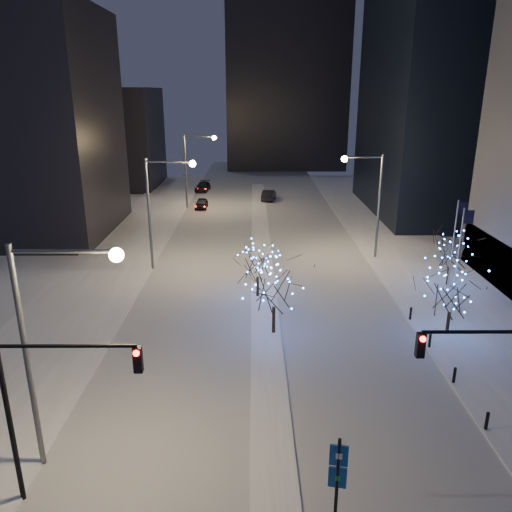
{
  "coord_description": "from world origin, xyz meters",
  "views": [
    {
      "loc": [
        -0.85,
        -15.85,
        15.4
      ],
      "look_at": [
        -0.66,
        15.61,
        5.0
      ],
      "focal_mm": 35.0,
      "sensor_mm": 36.0,
      "label": 1
    }
  ],
  "objects_px": {
    "street_lamp_w_mid": "(160,199)",
    "car_mid": "(269,195)",
    "holiday_tree_plaza_near": "(452,290)",
    "holiday_tree_plaza_far": "(451,251)",
    "street_lamp_w_far": "(193,161)",
    "holiday_tree_median_near": "(274,283)",
    "car_near": "(201,204)",
    "wayfinding_sign": "(338,473)",
    "street_lamp_w_near": "(49,328)",
    "traffic_signal_west": "(47,396)",
    "traffic_signal_east": "(505,379)",
    "car_far": "(203,187)",
    "street_lamp_east": "(370,193)",
    "holiday_tree_median_far": "(258,260)"
  },
  "relations": [
    {
      "from": "street_lamp_w_mid",
      "to": "car_mid",
      "type": "xyz_separation_m",
      "value": [
        10.44,
        30.24,
        -5.72
      ]
    },
    {
      "from": "holiday_tree_plaza_near",
      "to": "holiday_tree_plaza_far",
      "type": "xyz_separation_m",
      "value": [
        3.27,
        8.75,
        -0.11
      ]
    },
    {
      "from": "street_lamp_w_far",
      "to": "holiday_tree_median_near",
      "type": "relative_size",
      "value": 1.82
    },
    {
      "from": "car_near",
      "to": "wayfinding_sign",
      "type": "relative_size",
      "value": 1.07
    },
    {
      "from": "street_lamp_w_near",
      "to": "car_mid",
      "type": "distance_m",
      "value": 56.5
    },
    {
      "from": "car_mid",
      "to": "street_lamp_w_mid",
      "type": "bearing_deg",
      "value": 80.59
    },
    {
      "from": "car_near",
      "to": "traffic_signal_west",
      "type": "bearing_deg",
      "value": -90.0
    },
    {
      "from": "traffic_signal_east",
      "to": "street_lamp_w_far",
      "type": "bearing_deg",
      "value": 109.32
    },
    {
      "from": "traffic_signal_east",
      "to": "holiday_tree_plaza_near",
      "type": "distance_m",
      "value": 13.35
    },
    {
      "from": "street_lamp_w_far",
      "to": "wayfinding_sign",
      "type": "bearing_deg",
      "value": -78.19
    },
    {
      "from": "traffic_signal_west",
      "to": "car_far",
      "type": "height_order",
      "value": "traffic_signal_west"
    },
    {
      "from": "street_lamp_w_far",
      "to": "holiday_tree_plaza_near",
      "type": "relative_size",
      "value": 2.02
    },
    {
      "from": "street_lamp_w_far",
      "to": "traffic_signal_west",
      "type": "xyz_separation_m",
      "value": [
        0.5,
        -52.0,
        -1.74
      ]
    },
    {
      "from": "traffic_signal_east",
      "to": "holiday_tree_plaza_far",
      "type": "xyz_separation_m",
      "value": [
        6.34,
        21.65,
        -1.66
      ]
    },
    {
      "from": "car_mid",
      "to": "holiday_tree_plaza_near",
      "type": "relative_size",
      "value": 0.96
    },
    {
      "from": "street_lamp_east",
      "to": "traffic_signal_west",
      "type": "xyz_separation_m",
      "value": [
        -18.52,
        -30.0,
        -1.69
      ]
    },
    {
      "from": "holiday_tree_plaza_far",
      "to": "wayfinding_sign",
      "type": "bearing_deg",
      "value": -118.72
    },
    {
      "from": "street_lamp_w_mid",
      "to": "wayfinding_sign",
      "type": "distance_m",
      "value": 30.64
    },
    {
      "from": "holiday_tree_median_near",
      "to": "holiday_tree_plaza_near",
      "type": "xyz_separation_m",
      "value": [
        11.51,
        -0.2,
        -0.43
      ]
    },
    {
      "from": "car_near",
      "to": "holiday_tree_median_near",
      "type": "height_order",
      "value": "holiday_tree_median_near"
    },
    {
      "from": "holiday_tree_plaza_far",
      "to": "traffic_signal_west",
      "type": "bearing_deg",
      "value": -136.31
    },
    {
      "from": "holiday_tree_median_far",
      "to": "wayfinding_sign",
      "type": "xyz_separation_m",
      "value": [
        2.69,
        -21.58,
        -0.78
      ]
    },
    {
      "from": "car_far",
      "to": "holiday_tree_median_far",
      "type": "distance_m",
      "value": 45.03
    },
    {
      "from": "car_far",
      "to": "holiday_tree_plaza_far",
      "type": "bearing_deg",
      "value": -54.94
    },
    {
      "from": "street_lamp_east",
      "to": "holiday_tree_median_far",
      "type": "bearing_deg",
      "value": -137.65
    },
    {
      "from": "car_near",
      "to": "holiday_tree_plaza_far",
      "type": "xyz_separation_m",
      "value": [
        23.25,
        -29.18,
        2.41
      ]
    },
    {
      "from": "street_lamp_w_near",
      "to": "holiday_tree_plaza_far",
      "type": "distance_m",
      "value": 32.01
    },
    {
      "from": "street_lamp_w_near",
      "to": "traffic_signal_east",
      "type": "bearing_deg",
      "value": -3.21
    },
    {
      "from": "traffic_signal_west",
      "to": "car_near",
      "type": "xyz_separation_m",
      "value": [
        0.47,
        51.84,
        -4.08
      ]
    },
    {
      "from": "street_lamp_w_mid",
      "to": "holiday_tree_plaza_near",
      "type": "xyz_separation_m",
      "value": [
        20.95,
        -13.1,
        -3.29
      ]
    },
    {
      "from": "street_lamp_w_far",
      "to": "holiday_tree_plaza_near",
      "type": "bearing_deg",
      "value": -61.2
    },
    {
      "from": "street_lamp_east",
      "to": "holiday_tree_median_far",
      "type": "xyz_separation_m",
      "value": [
        -10.58,
        -9.65,
        -3.36
      ]
    },
    {
      "from": "car_near",
      "to": "holiday_tree_median_far",
      "type": "distance_m",
      "value": 32.44
    },
    {
      "from": "traffic_signal_east",
      "to": "car_mid",
      "type": "distance_m",
      "value": 56.87
    },
    {
      "from": "street_lamp_w_far",
      "to": "holiday_tree_plaza_far",
      "type": "distance_m",
      "value": 38.2
    },
    {
      "from": "traffic_signal_east",
      "to": "wayfinding_sign",
      "type": "relative_size",
      "value": 1.86
    },
    {
      "from": "holiday_tree_plaza_near",
      "to": "holiday_tree_plaza_far",
      "type": "relative_size",
      "value": 0.98
    },
    {
      "from": "car_near",
      "to": "holiday_tree_plaza_far",
      "type": "bearing_deg",
      "value": -50.94
    },
    {
      "from": "street_lamp_w_far",
      "to": "holiday_tree_median_far",
      "type": "relative_size",
      "value": 2.18
    },
    {
      "from": "traffic_signal_west",
      "to": "car_near",
      "type": "height_order",
      "value": "traffic_signal_west"
    },
    {
      "from": "car_far",
      "to": "street_lamp_east",
      "type": "bearing_deg",
      "value": -56.11
    },
    {
      "from": "holiday_tree_plaza_near",
      "to": "street_lamp_east",
      "type": "bearing_deg",
      "value": 96.83
    },
    {
      "from": "car_mid",
      "to": "holiday_tree_median_far",
      "type": "xyz_separation_m",
      "value": [
        -2.0,
        -36.88,
        2.31
      ]
    },
    {
      "from": "car_mid",
      "to": "holiday_tree_plaza_far",
      "type": "height_order",
      "value": "holiday_tree_plaza_far"
    },
    {
      "from": "wayfinding_sign",
      "to": "car_far",
      "type": "bearing_deg",
      "value": 111.13
    },
    {
      "from": "street_lamp_w_mid",
      "to": "traffic_signal_west",
      "type": "relative_size",
      "value": 1.43
    },
    {
      "from": "street_lamp_w_far",
      "to": "car_near",
      "type": "xyz_separation_m",
      "value": [
        0.97,
        -0.17,
        -5.81
      ]
    },
    {
      "from": "street_lamp_w_mid",
      "to": "street_lamp_w_far",
      "type": "height_order",
      "value": "same"
    },
    {
      "from": "holiday_tree_median_far",
      "to": "street_lamp_w_mid",
      "type": "bearing_deg",
      "value": 141.77
    },
    {
      "from": "street_lamp_w_mid",
      "to": "holiday_tree_median_near",
      "type": "bearing_deg",
      "value": -53.81
    }
  ]
}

